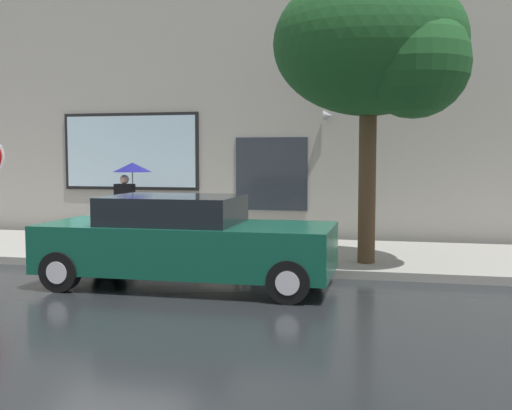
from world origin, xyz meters
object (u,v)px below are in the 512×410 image
Objects in this scene: pedestrian_with_umbrella at (130,180)px; parked_car at (185,241)px; street_tree at (378,48)px; fire_hydrant at (245,239)px.

parked_car is at bearing -55.10° from pedestrian_with_umbrella.
street_tree reaches higher than parked_car.
fire_hydrant is at bearing 77.08° from parked_car.
parked_car is 4.83m from pedestrian_with_umbrella.
pedestrian_with_umbrella reaches higher than parked_car.
pedestrian_with_umbrella is at bearing 161.01° from street_tree.
fire_hydrant is 3.82m from pedestrian_with_umbrella.
street_tree is (3.00, 1.93, 3.33)m from parked_car.
fire_hydrant is at bearing 175.64° from street_tree.
parked_car is 2.58× the size of pedestrian_with_umbrella.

